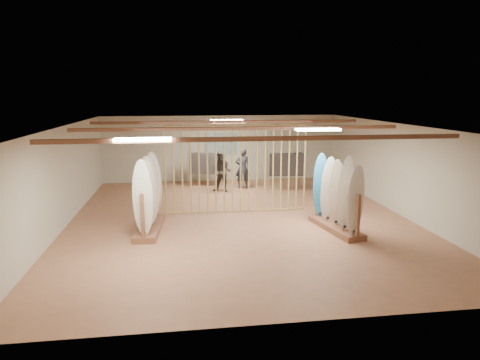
{
  "coord_description": "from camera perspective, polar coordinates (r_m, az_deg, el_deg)",
  "views": [
    {
      "loc": [
        -1.72,
        -12.23,
        3.67
      ],
      "look_at": [
        0.0,
        0.0,
        1.2
      ],
      "focal_mm": 32.0,
      "sensor_mm": 36.0,
      "label": 1
    }
  ],
  "objects": [
    {
      "name": "wall_front",
      "position": [
        6.85,
        7.05,
        -8.14
      ],
      "size": [
        12.0,
        0.0,
        12.0
      ],
      "primitive_type": "plane",
      "rotation": [
        -1.57,
        0.0,
        0.0
      ],
      "color": "beige",
      "rests_on": "ground"
    },
    {
      "name": "wall_back",
      "position": [
        18.46,
        -2.6,
        4.24
      ],
      "size": [
        12.0,
        0.0,
        12.0
      ],
      "primitive_type": "plane",
      "rotation": [
        1.57,
        0.0,
        0.0
      ],
      "color": "beige",
      "rests_on": "ground"
    },
    {
      "name": "rack_left",
      "position": [
        11.91,
        -12.07,
        -3.24
      ],
      "size": [
        0.76,
        2.29,
        2.15
      ],
      "rotation": [
        0.0,
        0.0,
        -0.08
      ],
      "color": "brown",
      "rests_on": "floor"
    },
    {
      "name": "rack_right",
      "position": [
        11.99,
        12.74,
        -3.31
      ],
      "size": [
        0.96,
        2.23,
        2.06
      ],
      "rotation": [
        0.0,
        0.0,
        0.18
      ],
      "color": "brown",
      "rests_on": "floor"
    },
    {
      "name": "ceiling",
      "position": [
        12.39,
        0.0,
        7.28
      ],
      "size": [
        12.0,
        12.0,
        0.0
      ],
      "primitive_type": "plane",
      "rotation": [
        3.14,
        0.0,
        0.0
      ],
      "color": "gray",
      "rests_on": "ground"
    },
    {
      "name": "wall_right",
      "position": [
        14.14,
        20.5,
        1.35
      ],
      "size": [
        0.0,
        12.0,
        12.0
      ],
      "primitive_type": "plane",
      "rotation": [
        1.57,
        0.0,
        -1.57
      ],
      "color": "beige",
      "rests_on": "ground"
    },
    {
      "name": "shopper_a",
      "position": [
        16.92,
        0.36,
        1.93
      ],
      "size": [
        0.73,
        0.55,
        1.83
      ],
      "primitive_type": "imported",
      "rotation": [
        0.0,
        0.0,
        2.99
      ],
      "color": "#24242C",
      "rests_on": "floor"
    },
    {
      "name": "floor",
      "position": [
        12.89,
        0.0,
        -5.24
      ],
      "size": [
        12.0,
        12.0,
        0.0
      ],
      "primitive_type": "plane",
      "color": "#B07555",
      "rests_on": "ground"
    },
    {
      "name": "bamboo_partition",
      "position": [
        13.34,
        -0.48,
        1.51
      ],
      "size": [
        4.45,
        0.05,
        2.78
      ],
      "color": "tan",
      "rests_on": "ground"
    },
    {
      "name": "clothing_rack_a",
      "position": [
        17.37,
        -4.72,
        2.17
      ],
      "size": [
        1.31,
        0.56,
        1.42
      ],
      "rotation": [
        0.0,
        0.0,
        -0.19
      ],
      "color": "silver",
      "rests_on": "floor"
    },
    {
      "name": "shopper_b",
      "position": [
        16.3,
        -2.42,
        1.47
      ],
      "size": [
        1.07,
        0.98,
        1.78
      ],
      "primitive_type": "imported",
      "rotation": [
        0.0,
        0.0,
        -0.46
      ],
      "color": "#342D28",
      "rests_on": "floor"
    },
    {
      "name": "poster",
      "position": [
        18.41,
        -2.59,
        4.85
      ],
      "size": [
        1.4,
        0.03,
        0.9
      ],
      "primitive_type": "cube",
      "color": "teal",
      "rests_on": "ground"
    },
    {
      "name": "wall_left",
      "position": [
        12.87,
        -22.63,
        0.27
      ],
      "size": [
        0.0,
        12.0,
        12.0
      ],
      "primitive_type": "plane",
      "rotation": [
        1.57,
        0.0,
        1.57
      ],
      "color": "beige",
      "rests_on": "ground"
    },
    {
      "name": "light_panels",
      "position": [
        12.39,
        0.0,
        7.0
      ],
      "size": [
        1.2,
        0.35,
        0.06
      ],
      "primitive_type": "cube",
      "color": "white",
      "rests_on": "ground"
    },
    {
      "name": "ceiling_slats",
      "position": [
        12.39,
        0.0,
        6.91
      ],
      "size": [
        9.5,
        6.12,
        0.1
      ],
      "primitive_type": "cube",
      "color": "brown",
      "rests_on": "ground"
    },
    {
      "name": "clothing_rack_b",
      "position": [
        16.79,
        6.16,
        2.06
      ],
      "size": [
        1.42,
        0.46,
        1.53
      ],
      "rotation": [
        0.0,
        0.0,
        -0.08
      ],
      "color": "silver",
      "rests_on": "floor"
    }
  ]
}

